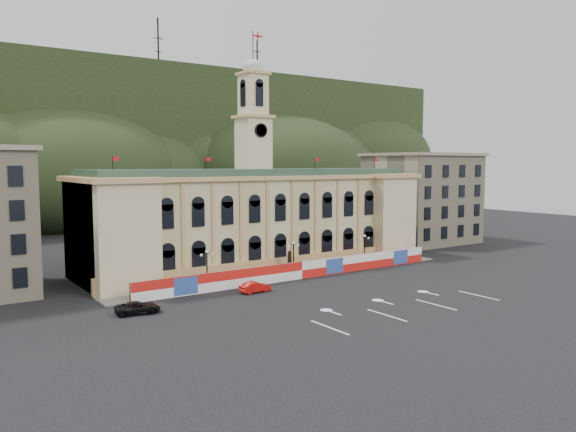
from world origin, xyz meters
TOP-DOWN VIEW (x-y plane):
  - ground at (0.00, 0.00)m, footprint 260.00×260.00m
  - lane_markings at (0.00, -5.00)m, footprint 26.00×10.00m
  - hill_ridge at (0.03, 121.99)m, footprint 230.00×80.00m
  - city_hall at (0.00, 27.63)m, footprint 56.20×17.60m
  - side_building_right at (43.00, 30.93)m, footprint 21.00×17.00m
  - hoarding_fence at (0.06, 15.07)m, footprint 50.00×0.44m
  - pavement at (0.00, 17.75)m, footprint 56.00×5.50m
  - statue at (0.00, 18.00)m, footprint 1.40×1.40m
  - lamp_left at (-14.00, 17.00)m, footprint 1.96×0.44m
  - lamp_center at (0.00, 17.00)m, footprint 1.96×0.44m
  - lamp_right at (14.00, 17.00)m, footprint 1.96×0.44m
  - red_sedan at (-9.95, 11.54)m, footprint 1.62×4.25m
  - black_suv at (-25.92, 10.18)m, footprint 3.84×5.65m

SIDE VIEW (x-z plane):
  - ground at x=0.00m, z-range 0.00..0.00m
  - lane_markings at x=0.00m, z-range -0.01..0.01m
  - pavement at x=0.00m, z-range 0.00..0.16m
  - black_suv at x=-25.92m, z-range 0.00..1.37m
  - red_sedan at x=-9.95m, z-range 0.00..1.38m
  - statue at x=0.00m, z-range -0.67..3.05m
  - hoarding_fence at x=0.06m, z-range 0.00..2.50m
  - lamp_left at x=-14.00m, z-range 0.50..5.65m
  - lamp_center at x=0.00m, z-range 0.50..5.65m
  - lamp_right at x=14.00m, z-range 0.50..5.65m
  - city_hall at x=0.00m, z-range -10.70..26.40m
  - side_building_right at x=43.00m, z-range 0.03..18.63m
  - hill_ridge at x=0.03m, z-range -12.52..51.48m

